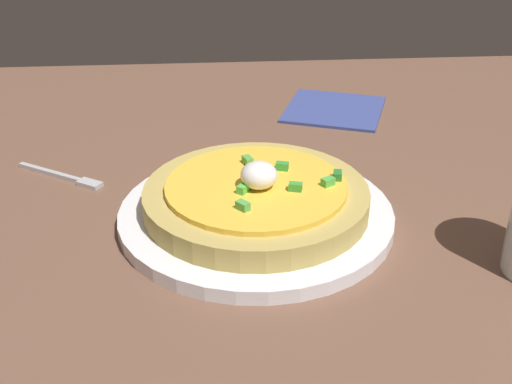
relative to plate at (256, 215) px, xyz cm
name	(u,v)px	position (x,y,z in cm)	size (l,w,h in cm)	color
dining_table	(290,182)	(4.93, 11.39, -2.24)	(98.79, 84.43, 3.03)	brown
plate	(256,215)	(0.00, 0.00, 0.00)	(27.87, 27.87, 1.45)	white
pizza	(256,197)	(0.02, -0.02, 2.17)	(22.72, 22.72, 5.58)	tan
fork	(66,177)	(-21.02, 11.10, -0.47)	(10.59, 7.18, 0.50)	#B7B7BC
napkin	(334,109)	(13.40, 29.86, -0.52)	(13.17, 13.17, 0.40)	#384489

